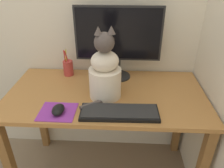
# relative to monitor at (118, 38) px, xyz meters

# --- Properties ---
(desk) EXTENTS (1.18, 0.61, 0.71)m
(desk) POSITION_rel_monitor_xyz_m (-0.06, -0.21, -0.38)
(desk) COLOR #A87038
(desk) RESTS_ON ground_plane
(monitor) EXTENTS (0.54, 0.17, 0.47)m
(monitor) POSITION_rel_monitor_xyz_m (0.00, 0.00, 0.00)
(monitor) COLOR black
(monitor) RESTS_ON desk
(keyboard) EXTENTS (0.41, 0.15, 0.02)m
(keyboard) POSITION_rel_monitor_xyz_m (0.02, -0.42, -0.26)
(keyboard) COLOR black
(keyboard) RESTS_ON desk
(mousepad_left) EXTENTS (0.19, 0.17, 0.00)m
(mousepad_left) POSITION_rel_monitor_xyz_m (-0.30, -0.42, -0.27)
(mousepad_left) COLOR purple
(mousepad_left) RESTS_ON desk
(computer_mouse_left) EXTENTS (0.06, 0.10, 0.04)m
(computer_mouse_left) POSITION_rel_monitor_xyz_m (-0.29, -0.43, -0.25)
(computer_mouse_left) COLOR black
(computer_mouse_left) RESTS_ON mousepad_left
(cat) EXTENTS (0.24, 0.27, 0.41)m
(cat) POSITION_rel_monitor_xyz_m (-0.06, -0.25, -0.12)
(cat) COLOR beige
(cat) RESTS_ON desk
(pen_cup) EXTENTS (0.07, 0.07, 0.18)m
(pen_cup) POSITION_rel_monitor_xyz_m (-0.34, 0.01, -0.22)
(pen_cup) COLOR #B23833
(pen_cup) RESTS_ON desk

